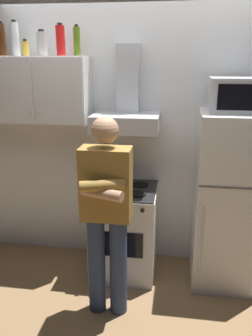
{
  "coord_description": "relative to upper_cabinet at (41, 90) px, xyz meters",
  "views": [
    {
      "loc": [
        0.41,
        -2.76,
        2.04
      ],
      "look_at": [
        0.0,
        0.0,
        1.15
      ],
      "focal_mm": 37.38,
      "sensor_mm": 36.0,
      "label": 1
    }
  ],
  "objects": [
    {
      "name": "bottle_canister_steel",
      "position": [
        0.03,
        0.01,
        0.4
      ],
      "size": [
        0.09,
        0.09,
        0.22
      ],
      "color": "#B2B5BA",
      "rests_on": "upper_cabinet"
    },
    {
      "name": "ground_plane",
      "position": [
        0.85,
        -0.37,
        -1.75
      ],
      "size": [
        7.0,
        7.0,
        0.0
      ],
      "primitive_type": "plane",
      "color": "olive"
    },
    {
      "name": "range_hood",
      "position": [
        0.8,
        0.0,
        -0.15
      ],
      "size": [
        0.6,
        0.44,
        0.75
      ],
      "color": "#B7BABF"
    },
    {
      "name": "bottle_rum_dark",
      "position": [
        -0.35,
        0.04,
        0.44
      ],
      "size": [
        0.07,
        0.07,
        0.29
      ],
      "color": "#47230F",
      "rests_on": "upper_cabinet"
    },
    {
      "name": "bottle_olive_oil",
      "position": [
        0.35,
        0.04,
        0.42
      ],
      "size": [
        0.06,
        0.06,
        0.26
      ],
      "color": "#4C6B19",
      "rests_on": "upper_cabinet"
    },
    {
      "name": "bottle_soda_red",
      "position": [
        0.21,
        -0.0,
        0.43
      ],
      "size": [
        0.08,
        0.08,
        0.27
      ],
      "color": "red",
      "rests_on": "upper_cabinet"
    },
    {
      "name": "person_standing",
      "position": [
        0.75,
        -0.73,
        -0.85
      ],
      "size": [
        0.38,
        0.33,
        1.64
      ],
      "color": "navy",
      "rests_on": "ground_plane"
    },
    {
      "name": "bottle_spice_jar",
      "position": [
        -0.11,
        -0.01,
        0.36
      ],
      "size": [
        0.06,
        0.06,
        0.14
      ],
      "color": "gold",
      "rests_on": "upper_cabinet"
    },
    {
      "name": "stove_oven",
      "position": [
        0.8,
        -0.13,
        -1.32
      ],
      "size": [
        0.6,
        0.62,
        0.87
      ],
      "color": "white",
      "rests_on": "ground_plane"
    },
    {
      "name": "upper_cabinet",
      "position": [
        0.0,
        0.0,
        0.0
      ],
      "size": [
        0.9,
        0.37,
        0.6
      ],
      "color": "silver"
    },
    {
      "name": "refrigerator",
      "position": [
        1.75,
        -0.12,
        -0.95
      ],
      "size": [
        0.6,
        0.62,
        1.6
      ],
      "color": "silver",
      "rests_on": "ground_plane"
    },
    {
      "name": "back_wall_tiled",
      "position": [
        0.85,
        0.23,
        -0.4
      ],
      "size": [
        4.8,
        0.1,
        2.7
      ],
      "primitive_type": "cube",
      "color": "white",
      "rests_on": "ground_plane"
    },
    {
      "name": "bottle_vodka_clear",
      "position": [
        -0.21,
        -0.0,
        0.44
      ],
      "size": [
        0.07,
        0.07,
        0.3
      ],
      "color": "silver",
      "rests_on": "upper_cabinet"
    },
    {
      "name": "microwave",
      "position": [
        1.75,
        -0.11,
        -0.01
      ],
      "size": [
        0.48,
        0.37,
        0.28
      ],
      "color": "#B7BABF",
      "rests_on": "refrigerator"
    }
  ]
}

